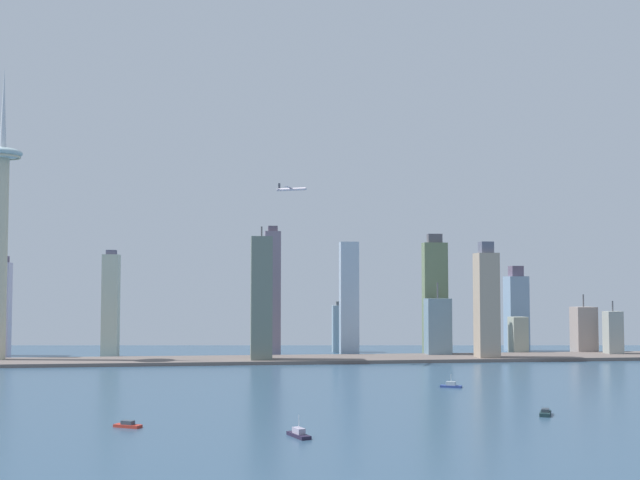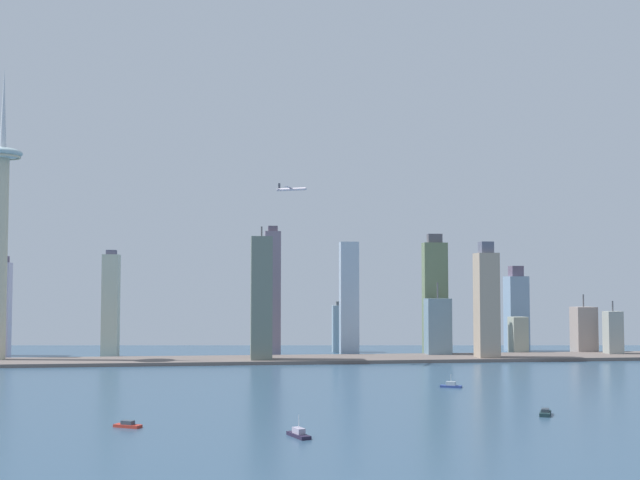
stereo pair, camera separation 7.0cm
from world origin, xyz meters
TOP-DOWN VIEW (x-y plane):
  - waterfront_pier at (0.00, 486.37)m, footprint 865.89×71.86m
  - observation_tower at (-268.55, 501.68)m, footprint 37.78×37.78m
  - skyscraper_0 at (-169.87, 553.70)m, footprint 16.59×22.23m
  - skyscraper_1 at (210.05, 470.19)m, footprint 20.92×22.20m
  - skyscraper_2 at (171.34, 513.15)m, footprint 25.35×20.22m
  - skyscraper_3 at (265.79, 532.48)m, footprint 16.71×19.37m
  - skyscraper_4 at (79.57, 586.60)m, footprint 19.97×12.24m
  - skyscraper_5 at (176.98, 545.03)m, footprint 25.94×14.29m
  - skyscraper_6 at (339.93, 531.14)m, footprint 22.87×22.30m
  - skyscraper_7 at (82.65, 548.33)m, footprint 19.82×15.14m
  - skyscraper_8 at (356.64, 497.50)m, footprint 16.59×15.26m
  - skyscraper_9 at (280.02, 575.06)m, footprint 22.43×24.58m
  - skyscraper_11 at (-273.73, 535.56)m, footprint 13.35×16.07m
  - skyscraper_12 at (-0.38, 544.29)m, footprint 16.70×17.54m
  - skyscraper_13 at (-15.31, 473.79)m, footprint 20.48×23.51m
  - boat_1 at (115.39, 269.35)m, footprint 16.42×11.35m
  - boat_2 at (-100.73, 128.42)m, footprint 15.73×11.76m
  - boat_4 at (-13.21, 90.77)m, footprint 11.26×18.69m
  - boat_6 at (134.60, 140.51)m, footprint 12.18×16.99m
  - airplane at (12.78, 457.98)m, footprint 28.97×28.38m

SIDE VIEW (x-z plane):
  - boat_2 at x=-100.73m, z-range -0.50..3.09m
  - boat_6 at x=134.60m, z-range -0.48..3.35m
  - boat_1 at x=115.39m, z-range -3.30..6.46m
  - waterfront_pier at x=0.00m, z-range 0.00..3.28m
  - boat_4 at x=-13.21m, z-range -3.87..7.17m
  - skyscraper_3 at x=265.79m, z-range 0.00..40.68m
  - skyscraper_8 at x=356.64m, z-range -5.45..53.12m
  - skyscraper_6 at x=339.93m, z-range -6.83..58.21m
  - skyscraper_4 at x=79.57m, z-range -1.41..55.44m
  - skyscraper_2 at x=171.34m, z-range -8.35..69.67m
  - skyscraper_9 at x=280.02m, z-range -3.63..93.44m
  - skyscraper_11 at x=-273.73m, z-range -2.04..102.55m
  - skyscraper_0 at x=-169.87m, z-range -1.50..110.53m
  - skyscraper_1 at x=210.05m, z-range -3.51..115.21m
  - skyscraper_7 at x=82.65m, z-range 0.00..121.97m
  - skyscraper_13 at x=-15.31m, z-range -5.00..127.54m
  - skyscraper_5 at x=176.98m, z-range -3.02..128.15m
  - skyscraper_12 at x=-0.38m, z-range -1.84..136.45m
  - observation_tower at x=-268.55m, z-range -2.17..287.82m
  - airplane at x=12.78m, z-range 164.01..171.86m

